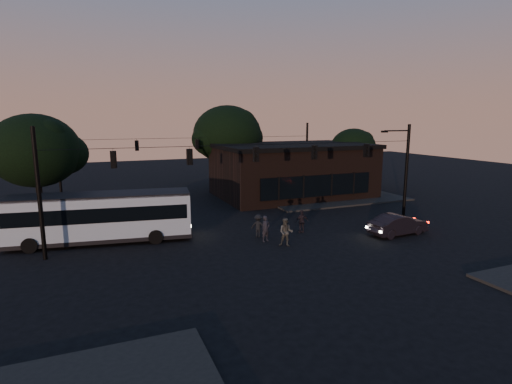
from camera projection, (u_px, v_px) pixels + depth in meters
name	position (u px, v px, depth m)	size (l,w,h in m)	color
ground	(281.00, 252.00, 23.98)	(120.00, 120.00, 0.00)	black
sidewalk_far_right	(326.00, 196.00, 41.20)	(14.00, 10.00, 0.15)	black
sidewalk_far_left	(44.00, 220.00, 31.43)	(14.00, 10.00, 0.15)	black
building	(292.00, 170.00, 41.40)	(15.40, 10.41, 5.40)	black
tree_behind	(227.00, 135.00, 44.38)	(7.60, 7.60, 9.43)	black
tree_right	(353.00, 148.00, 46.28)	(5.20, 5.20, 6.86)	black
tree_left	(35.00, 151.00, 29.54)	(6.40, 6.40, 8.30)	black
signal_rig_near	(256.00, 171.00, 26.82)	(26.24, 0.30, 7.50)	black
signal_rig_far	(197.00, 155.00, 41.41)	(26.24, 0.30, 7.50)	black
bus	(101.00, 215.00, 25.63)	(11.59, 4.24, 3.19)	#9EB5CA
car	(398.00, 225.00, 27.49)	(1.52, 4.36, 1.44)	black
pedestrian_a	(266.00, 229.00, 25.96)	(0.63, 0.41, 1.72)	black
pedestrian_b	(286.00, 232.00, 24.95)	(0.88, 0.69, 1.81)	#41423C
pedestrian_c	(302.00, 221.00, 27.97)	(0.95, 0.39, 1.61)	black
pedestrian_d	(258.00, 226.00, 26.96)	(1.01, 0.58, 1.56)	black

